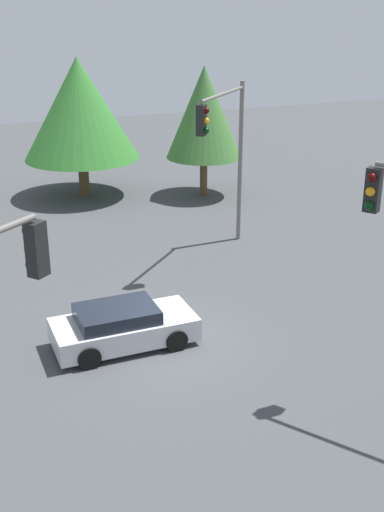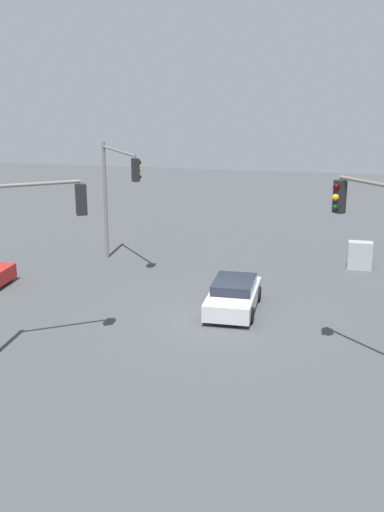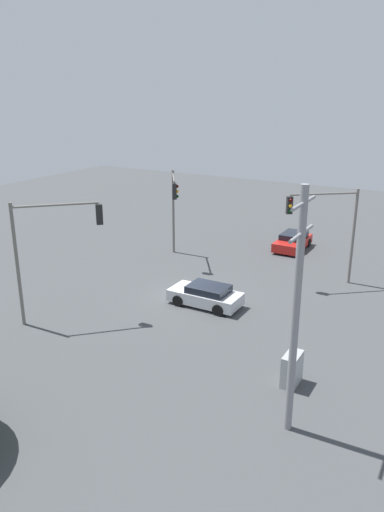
% 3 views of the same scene
% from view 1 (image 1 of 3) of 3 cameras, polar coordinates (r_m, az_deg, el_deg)
% --- Properties ---
extents(ground_plane, '(80.00, 80.00, 0.00)m').
position_cam_1_polar(ground_plane, '(19.19, -2.49, -7.92)').
color(ground_plane, '#424447').
extents(sedan_silver, '(1.99, 4.16, 1.26)m').
position_cam_1_polar(sedan_silver, '(18.99, -6.18, -6.23)').
color(sedan_silver, silver).
rests_on(sedan_silver, ground_plane).
extents(traffic_signal_aux, '(3.33, 3.36, 6.60)m').
position_cam_1_polar(traffic_signal_aux, '(24.83, 3.12, 10.19)').
color(traffic_signal_aux, slate).
rests_on(traffic_signal_aux, ground_plane).
extents(tree_behind, '(5.85, 5.85, 7.01)m').
position_cam_1_polar(tree_behind, '(33.48, -9.97, 12.76)').
color(tree_behind, brown).
rests_on(tree_behind, ground_plane).
extents(tree_corner, '(3.86, 3.86, 6.60)m').
position_cam_1_polar(tree_corner, '(33.07, 1.08, 12.63)').
color(tree_corner, brown).
rests_on(tree_corner, ground_plane).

